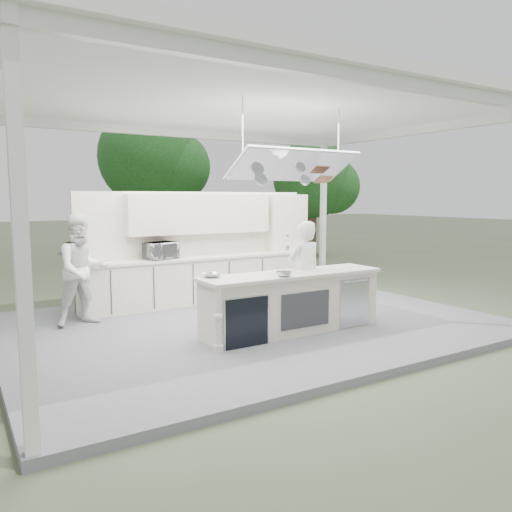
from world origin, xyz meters
TOP-DOWN VIEW (x-y plane):
  - ground at (0.00, 0.00)m, footprint 90.00×90.00m
  - stage_deck at (0.00, 0.00)m, footprint 8.00×6.00m
  - tent at (0.00, -0.01)m, footprint 8.20×6.20m
  - demo_island at (0.18, -0.91)m, footprint 3.10×0.79m
  - back_counter at (0.00, 1.90)m, footprint 5.08×0.72m
  - back_wall_unit at (0.44, 2.11)m, footprint 5.05×0.48m
  - tree_cluster at (-0.16, 9.77)m, footprint 19.55×9.40m
  - head_chef at (0.58, -0.70)m, footprint 0.66×0.45m
  - sous_chef at (-2.53, 1.29)m, footprint 1.00×0.83m
  - toaster_oven at (-0.94, 1.85)m, footprint 0.69×0.56m
  - bowl_large at (-1.10, -0.65)m, footprint 0.30×0.30m
  - bowl_small at (-0.13, -1.15)m, footprint 0.32×0.32m

SIDE VIEW (x-z plane):
  - ground at x=0.00m, z-range 0.00..0.00m
  - stage_deck at x=0.00m, z-range 0.00..0.12m
  - demo_island at x=0.18m, z-range 0.12..1.07m
  - back_counter at x=0.00m, z-range 0.12..1.07m
  - head_chef at x=0.58m, z-range 0.12..1.87m
  - sous_chef at x=-2.53m, z-range 0.12..1.98m
  - bowl_large at x=-1.10m, z-range 1.07..1.14m
  - bowl_small at x=-0.13m, z-range 1.07..1.15m
  - toaster_oven at x=-0.94m, z-range 1.07..1.40m
  - back_wall_unit at x=0.44m, z-range 0.45..2.70m
  - tree_cluster at x=-0.16m, z-range 0.36..6.21m
  - tent at x=0.00m, z-range 1.78..5.64m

